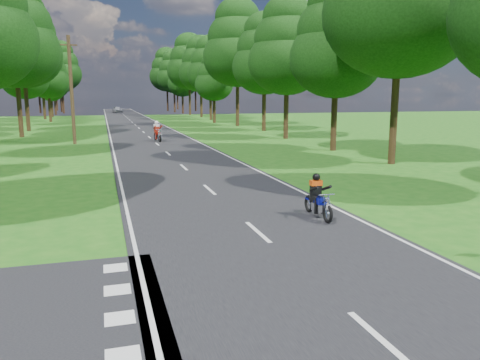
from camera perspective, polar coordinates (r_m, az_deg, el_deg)
name	(u,v)px	position (r m, az deg, el deg)	size (l,w,h in m)	color
ground	(285,256)	(11.03, 5.52, -9.27)	(160.00, 160.00, 0.00)	#1D5C15
main_road	(135,125)	(59.87, -12.65, 6.57)	(7.00, 140.00, 0.02)	black
road_markings	(135,126)	(57.99, -12.66, 6.47)	(7.40, 140.00, 0.01)	silver
treeline	(138,62)	(70.04, -12.30, 13.85)	(40.00, 115.35, 14.78)	black
telegraph_pole	(71,90)	(37.68, -19.86, 10.32)	(1.20, 0.26, 8.00)	#382616
rider_near_blue	(318,196)	(14.31, 9.52, -1.92)	(0.53, 1.60, 1.33)	#0C1188
rider_far_red	(157,131)	(38.15, -10.05, 5.89)	(0.65, 1.95, 1.63)	#9D140C
distant_car	(117,110)	(100.18, -14.72, 8.30)	(1.61, 4.00, 1.36)	#B0B1B7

